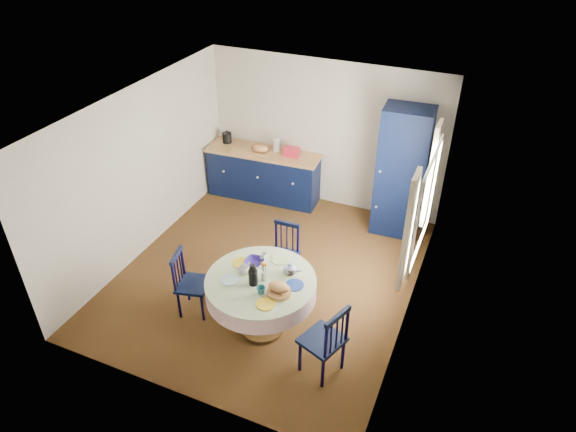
% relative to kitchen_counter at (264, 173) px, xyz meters
% --- Properties ---
extents(floor, '(4.50, 4.50, 0.00)m').
position_rel_kitchen_counter_xyz_m(floor, '(0.99, -1.96, -0.46)').
color(floor, black).
rests_on(floor, ground).
extents(ceiling, '(4.50, 4.50, 0.00)m').
position_rel_kitchen_counter_xyz_m(ceiling, '(0.99, -1.96, 2.04)').
color(ceiling, white).
rests_on(ceiling, wall_back).
extents(wall_back, '(4.00, 0.02, 2.50)m').
position_rel_kitchen_counter_xyz_m(wall_back, '(0.99, 0.29, 0.79)').
color(wall_back, beige).
rests_on(wall_back, floor).
extents(wall_left, '(0.02, 4.50, 2.50)m').
position_rel_kitchen_counter_xyz_m(wall_left, '(-1.01, -1.96, 0.79)').
color(wall_left, beige).
rests_on(wall_left, floor).
extents(wall_right, '(0.02, 4.50, 2.50)m').
position_rel_kitchen_counter_xyz_m(wall_right, '(2.99, -1.96, 0.79)').
color(wall_right, beige).
rests_on(wall_right, floor).
extents(window, '(0.10, 1.74, 1.45)m').
position_rel_kitchen_counter_xyz_m(window, '(2.94, -1.66, 1.06)').
color(window, white).
rests_on(window, wall_right).
extents(kitchen_counter, '(2.03, 0.74, 1.13)m').
position_rel_kitchen_counter_xyz_m(kitchen_counter, '(0.00, 0.00, 0.00)').
color(kitchen_counter, black).
rests_on(kitchen_counter, floor).
extents(pantry_cabinet, '(0.75, 0.56, 2.08)m').
position_rel_kitchen_counter_xyz_m(pantry_cabinet, '(2.39, -0.11, 0.58)').
color(pantry_cabinet, black).
rests_on(pantry_cabinet, floor).
extents(dining_table, '(1.33, 1.33, 1.09)m').
position_rel_kitchen_counter_xyz_m(dining_table, '(1.38, -2.96, 0.22)').
color(dining_table, '#4E2F16').
rests_on(dining_table, floor).
extents(chair_left, '(0.47, 0.49, 0.91)m').
position_rel_kitchen_counter_xyz_m(chair_left, '(0.38, -3.00, 0.00)').
color(chair_left, black).
rests_on(chair_left, floor).
extents(chair_far, '(0.41, 0.39, 0.90)m').
position_rel_kitchen_counter_xyz_m(chair_far, '(1.24, -1.97, -0.00)').
color(chair_far, black).
rests_on(chair_far, floor).
extents(chair_right, '(0.55, 0.56, 0.99)m').
position_rel_kitchen_counter_xyz_m(chair_right, '(2.32, -3.28, 0.04)').
color(chair_right, black).
rests_on(chair_right, floor).
extents(mug_a, '(0.13, 0.13, 0.10)m').
position_rel_kitchen_counter_xyz_m(mug_a, '(1.14, -2.93, 0.40)').
color(mug_a, silver).
rests_on(mug_a, dining_table).
extents(mug_b, '(0.10, 0.10, 0.10)m').
position_rel_kitchen_counter_xyz_m(mug_b, '(1.48, -3.17, 0.40)').
color(mug_b, '#296977').
rests_on(mug_b, dining_table).
extents(mug_c, '(0.12, 0.12, 0.10)m').
position_rel_kitchen_counter_xyz_m(mug_c, '(1.66, -2.73, 0.40)').
color(mug_c, black).
rests_on(mug_c, dining_table).
extents(mug_d, '(0.10, 0.10, 0.10)m').
position_rel_kitchen_counter_xyz_m(mug_d, '(1.24, -2.60, 0.40)').
color(mug_d, silver).
rests_on(mug_d, dining_table).
extents(cobalt_bowl, '(0.23, 0.23, 0.06)m').
position_rel_kitchen_counter_xyz_m(cobalt_bowl, '(1.17, -2.72, 0.38)').
color(cobalt_bowl, navy).
rests_on(cobalt_bowl, dining_table).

